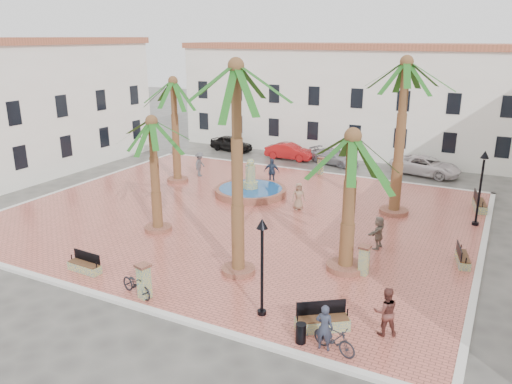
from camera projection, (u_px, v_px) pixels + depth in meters
ground at (241, 216)px, 29.28m from camera, size 120.00×120.00×0.00m
plaza at (241, 214)px, 29.26m from camera, size 26.00×22.00×0.15m
kerb_n at (309, 171)px, 38.60m from camera, size 26.30×0.30×0.16m
kerb_s at (108, 298)px, 19.91m from camera, size 26.30×0.30×0.16m
kerb_e at (481, 257)px, 23.60m from camera, size 0.30×22.30×0.16m
kerb_w at (78, 186)px, 34.91m from camera, size 0.30×22.30×0.16m
building_north at (347, 98)px, 44.84m from camera, size 30.40×7.40×9.50m
building_west at (10, 109)px, 36.04m from camera, size 6.40×24.40×10.00m
fountain at (251, 190)px, 32.58m from camera, size 4.68×4.68×2.42m
palm_nw at (174, 93)px, 33.84m from camera, size 4.88×4.88×7.38m
palm_sw at (152, 136)px, 25.18m from camera, size 4.68×4.68×6.18m
palm_s at (236, 89)px, 19.57m from camera, size 4.83×4.83×9.16m
palm_e at (352, 156)px, 20.67m from camera, size 5.46×5.46×6.38m
palm_ne at (405, 80)px, 26.95m from camera, size 5.43×5.43×8.98m
bench_s at (85, 266)px, 21.94m from camera, size 1.66×0.58×0.87m
bench_se at (322, 322)px, 17.58m from camera, size 1.90×1.58×1.01m
bench_e at (462, 259)px, 22.69m from camera, size 0.85×1.69×0.85m
bench_ne at (479, 205)px, 29.79m from camera, size 0.99×2.08×1.06m
lamppost_s at (262, 251)px, 17.86m from camera, size 0.41×0.41×3.81m
lamppost_e at (482, 175)px, 26.59m from camera, size 0.45×0.45×4.18m
bollard_se at (144, 281)px, 19.58m from camera, size 0.63×0.63×1.45m
bollard_n at (321, 165)px, 37.38m from camera, size 0.47×0.47×1.27m
bollard_e at (364, 260)px, 21.52m from camera, size 0.52×0.52×1.34m
litter_bin at (301, 333)px, 16.80m from camera, size 0.36×0.36×0.71m
cyclist_a at (324, 327)px, 16.31m from camera, size 0.63×0.44×1.63m
bicycle_a at (136, 285)px, 19.83m from camera, size 1.92×1.10×0.95m
cyclist_b at (386, 311)px, 17.13m from camera, size 1.07×0.99×1.76m
bicycle_b at (334, 339)px, 16.25m from camera, size 1.69×0.91×0.98m
pedestrian_fountain_a at (299, 196)px, 29.66m from camera, size 0.95×0.89×1.64m
pedestrian_fountain_b at (272, 172)px, 34.55m from camera, size 1.19×0.72×1.89m
pedestrian_north at (200, 164)px, 36.73m from camera, size 0.80×1.23×1.80m
pedestrian_east at (379, 232)px, 24.20m from camera, size 0.73×1.58×1.64m
car_black at (231, 143)px, 45.67m from camera, size 4.24×2.14×1.38m
car_red at (290, 151)px, 42.52m from camera, size 4.16×1.46×1.37m
car_silver at (334, 157)px, 40.87m from camera, size 4.59×3.02×1.23m
car_white at (426, 166)px, 37.71m from camera, size 5.50×3.38×1.42m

